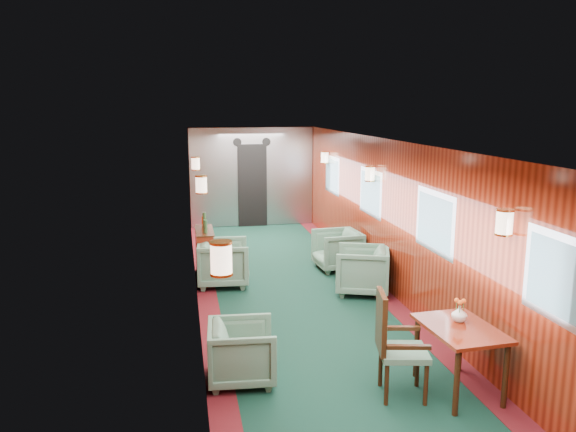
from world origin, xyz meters
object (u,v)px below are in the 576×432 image
object	(u,v)px
credenza	(204,253)
armchair_right_near	(362,270)
armchair_right_far	(337,250)
armchair_left_far	(224,263)
armchair_left_near	(242,352)
side_chair	(393,340)
dining_table	(460,337)

from	to	relation	value
credenza	armchair_right_near	bearing A→B (deg)	-27.56
credenza	armchair_right_far	size ratio (longest dim) A/B	1.43
credenza	armchair_right_far	bearing A→B (deg)	1.89
armchair_left_far	armchair_left_near	bearing A→B (deg)	-177.00
side_chair	armchair_left_near	size ratio (longest dim) A/B	1.54
credenza	dining_table	bearing A→B (deg)	-61.52
dining_table	armchair_left_near	world-z (taller)	dining_table
dining_table	armchair_right_far	bearing A→B (deg)	86.72
side_chair	armchair_left_far	distance (m)	4.17
armchair_left_far	armchair_right_far	world-z (taller)	armchair_left_far
credenza	armchair_left_far	world-z (taller)	credenza
armchair_left_far	armchair_right_near	distance (m)	2.26
credenza	armchair_right_near	xyz separation A→B (m)	(2.40, -1.25, -0.06)
dining_table	armchair_right_near	bearing A→B (deg)	86.32
dining_table	credenza	world-z (taller)	credenza
credenza	armchair_left_near	size ratio (longest dim) A/B	1.57
armchair_right_near	armchair_right_far	distance (m)	1.33
credenza	armchair_right_near	world-z (taller)	credenza
side_chair	armchair_right_far	distance (m)	4.51
side_chair	armchair_right_far	world-z (taller)	side_chair
armchair_right_far	armchair_left_near	bearing A→B (deg)	-33.65
armchair_right_near	armchair_right_far	xyz separation A→B (m)	(-0.03, 1.33, -0.01)
armchair_left_near	armchair_right_far	distance (m)	4.41
credenza	armchair_left_far	size ratio (longest dim) A/B	1.35
armchair_left_near	armchair_left_far	bearing A→B (deg)	2.94
armchair_right_near	credenza	bearing A→B (deg)	-97.95
side_chair	armchair_left_far	world-z (taller)	side_chair
side_chair	credenza	world-z (taller)	credenza
armchair_right_near	armchair_right_far	bearing A→B (deg)	-159.08
dining_table	armchair_right_near	xyz separation A→B (m)	(0.00, 3.17, -0.23)
credenza	armchair_left_near	xyz separation A→B (m)	(0.24, -3.78, -0.11)
credenza	armchair_left_far	xyz separation A→B (m)	(0.29, -0.45, -0.06)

